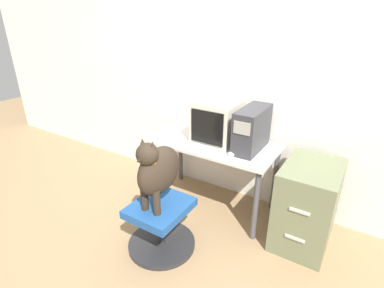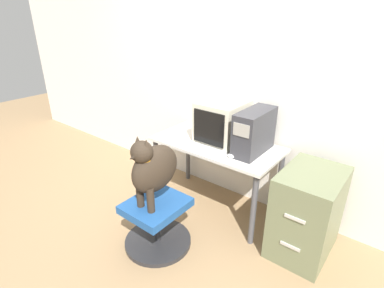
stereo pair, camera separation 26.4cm
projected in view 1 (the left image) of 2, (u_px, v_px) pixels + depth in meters
ground_plane at (196, 219)px, 2.99m from camera, size 12.00×12.00×0.00m
wall_back at (233, 77)px, 2.99m from camera, size 8.00×0.05×2.60m
desk at (213, 151)px, 2.97m from camera, size 1.25×0.63×0.73m
crt_monitor at (218, 121)px, 2.90m from camera, size 0.40×0.46×0.40m
pc_tower at (252, 129)px, 2.71m from camera, size 0.20×0.48×0.39m
keyboard at (203, 149)px, 2.75m from camera, size 0.41×0.15×0.03m
computer_mouse at (231, 154)px, 2.64m from camera, size 0.06×0.04×0.04m
office_chair at (161, 225)px, 2.57m from camera, size 0.59×0.59×0.44m
dog at (157, 170)px, 2.34m from camera, size 0.22×0.48×0.62m
filing_cabinet at (307, 205)px, 2.57m from camera, size 0.45×0.63×0.75m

